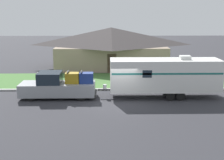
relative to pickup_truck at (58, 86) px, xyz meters
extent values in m
plane|color=#2D2D33|center=(4.79, -1.53, -0.93)|extent=(120.00, 120.00, 0.00)
cube|color=#ADADA8|center=(4.79, 2.22, -0.86)|extent=(80.00, 0.30, 0.14)
cube|color=#477538|center=(4.79, 5.87, -0.92)|extent=(80.00, 7.00, 0.03)
cube|color=gray|center=(4.36, 13.45, 0.38)|extent=(12.64, 7.55, 2.63)
pyramid|color=#3D3838|center=(4.36, 13.45, 2.73)|extent=(13.65, 8.15, 2.06)
cube|color=#4C3828|center=(4.36, 9.70, 0.12)|extent=(1.00, 0.06, 2.10)
cylinder|color=black|center=(-2.03, -0.86, -0.51)|extent=(0.84, 0.28, 0.84)
cylinder|color=black|center=(-2.03, 0.86, -0.51)|extent=(0.84, 0.28, 0.84)
cylinder|color=black|center=(1.79, -0.86, -0.51)|extent=(0.84, 0.28, 0.84)
cylinder|color=black|center=(1.79, 0.86, -0.51)|extent=(0.84, 0.28, 0.84)
cube|color=gray|center=(-1.25, 0.00, -0.22)|extent=(3.41, 2.08, 0.95)
cube|color=#19232D|center=(-0.64, 0.00, 0.68)|extent=(1.77, 1.91, 0.86)
cube|color=gray|center=(1.64, 0.00, -0.22)|extent=(2.38, 2.08, 0.95)
cube|color=#333333|center=(2.89, 0.00, -0.58)|extent=(0.12, 1.87, 0.20)
cube|color=olive|center=(1.12, 0.00, 0.65)|extent=(1.10, 0.87, 0.80)
cube|color=black|center=(0.77, 0.00, 1.13)|extent=(0.10, 0.96, 0.08)
cube|color=navy|center=(2.16, 0.00, 0.65)|extent=(1.10, 0.87, 0.80)
cube|color=black|center=(1.81, 0.00, 1.13)|extent=(0.10, 0.96, 0.08)
cylinder|color=black|center=(8.58, -0.98, -0.58)|extent=(0.70, 0.22, 0.70)
cylinder|color=black|center=(8.58, 0.98, -0.58)|extent=(0.70, 0.22, 0.70)
cylinder|color=black|center=(9.36, -0.98, -0.58)|extent=(0.70, 0.22, 0.70)
cylinder|color=black|center=(9.36, 0.98, -0.58)|extent=(0.70, 0.22, 0.70)
cube|color=silver|center=(8.29, 0.00, 0.86)|extent=(8.48, 2.23, 2.43)
cube|color=#1E6660|center=(8.29, -1.12, 1.17)|extent=(8.31, 0.01, 0.14)
cube|color=#383838|center=(3.57, 0.00, -0.30)|extent=(0.97, 0.12, 0.10)
cylinder|color=silver|center=(3.61, 0.00, -0.07)|extent=(0.28, 0.28, 0.36)
cube|color=silver|center=(9.82, 0.00, 2.22)|extent=(0.80, 0.68, 0.28)
cube|color=#19232D|center=(6.76, -1.12, 1.17)|extent=(0.70, 0.01, 0.56)
cylinder|color=brown|center=(-2.06, 3.31, -0.35)|extent=(0.09, 0.09, 1.17)
cube|color=silver|center=(-2.06, 3.31, 0.35)|extent=(0.48, 0.20, 0.22)
camera|label=1|loc=(3.69, -23.63, 5.85)|focal=50.00mm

